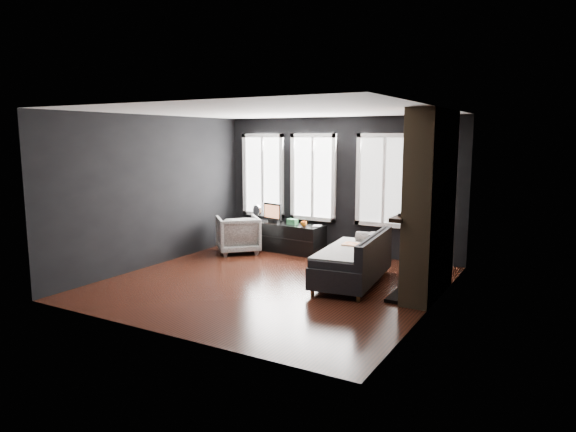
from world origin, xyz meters
The scene contains 18 objects.
floor centered at (0.00, 0.00, 0.00)m, with size 5.00×5.00×0.00m, color black.
ceiling centered at (0.00, 0.00, 2.70)m, with size 5.00×5.00×0.00m, color white.
wall_back centered at (0.00, 2.50, 1.35)m, with size 5.00×0.02×2.70m, color black.
wall_left centered at (-2.50, 0.00, 1.35)m, with size 0.02×5.00×2.70m, color black.
wall_right centered at (2.50, 0.00, 1.35)m, with size 0.02×5.00×2.70m, color black.
windows centered at (-0.45, 2.46, 2.38)m, with size 4.00×0.16×1.76m, color white, non-canonical shape.
fireplace centered at (2.30, 0.60, 1.35)m, with size 0.70×1.62×2.70m, color #93724C, non-canonical shape.
sofa centered at (1.10, 0.60, 0.40)m, with size 0.94×1.88×0.81m, color #252528, non-canonical shape.
stripe_pillow centered at (1.26, 1.05, 0.58)m, with size 0.08×0.34×0.34m, color gray.
armchair centered at (-1.75, 1.51, 0.41)m, with size 0.80×0.75×0.82m, color white.
media_console centered at (-1.00, 2.10, 0.29)m, with size 1.67×0.52×0.57m, color black, non-canonical shape.
monitor centered at (-1.30, 2.11, 0.79)m, with size 0.49×0.11×0.44m, color black, non-canonical shape.
desk_fan centered at (-1.70, 2.14, 0.74)m, with size 0.24×0.24×0.34m, color #A6A6A6, non-canonical shape.
mug centered at (-0.50, 1.98, 0.64)m, with size 0.12×0.10×0.12m, color orange.
book centered at (-0.35, 2.08, 0.68)m, with size 0.16×0.02×0.22m, color #B9AB91.
storage_box centered at (-0.80, 2.05, 0.63)m, with size 0.20×0.13×0.11m, color #337C48.
mantel_vase centered at (2.05, 1.05, 1.32)m, with size 0.18×0.19×0.18m, color yellow.
mantel_clock centered at (2.05, 0.05, 1.25)m, with size 0.11×0.11×0.04m, color black.
Camera 1 is at (4.16, -6.80, 2.31)m, focal length 32.00 mm.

